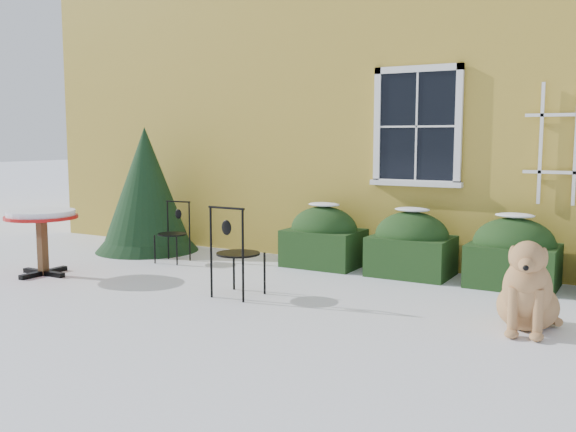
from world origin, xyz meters
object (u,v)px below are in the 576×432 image
Objects in this scene: bistro_table at (41,221)px; dog at (528,293)px; evergreen_shrub at (146,201)px; patio_chair_near at (236,251)px; patio_chair_far at (174,232)px.

dog reaches higher than bistro_table.
bistro_table is at bearing -87.66° from evergreen_shrub.
patio_chair_near reaches higher than bistro_table.
evergreen_shrub is 6.34m from dog.
dog is (3.15, 0.24, -0.16)m from patio_chair_near.
bistro_table is (0.09, -2.12, -0.08)m from evergreen_shrub.
patio_chair_far is 0.86× the size of dog.
evergreen_shrub is at bearing 143.90° from patio_chair_far.
evergreen_shrub reaches higher than bistro_table.
patio_chair_near is (2.98, -1.80, -0.27)m from evergreen_shrub.
patio_chair_far is at bearing -27.53° from evergreen_shrub.
evergreen_shrub reaches higher than patio_chair_near.
patio_chair_near is 3.16m from dog.
patio_chair_near is 1.02× the size of dog.
patio_chair_near reaches higher than dog.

